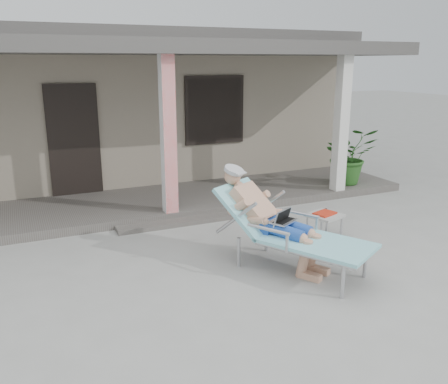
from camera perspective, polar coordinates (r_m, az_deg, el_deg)
name	(u,v)px	position (r m, az deg, el deg)	size (l,w,h in m)	color
ground	(220,267)	(6.39, -0.43, -9.00)	(60.00, 60.00, 0.00)	#9E9E99
house	(114,103)	(12.09, -13.05, 10.43)	(10.40, 5.40, 3.30)	gray
porch_deck	(157,202)	(9.03, -8.07, -1.25)	(10.00, 2.00, 0.15)	#605B56
porch_overhang	(152,53)	(8.60, -8.67, 16.24)	(10.00, 2.30, 2.85)	silver
porch_step	(176,223)	(7.99, -5.76, -3.68)	(2.00, 0.30, 0.07)	#605B56
lounger	(280,205)	(6.17, 6.80, -1.56)	(1.69, 2.17, 1.38)	#B7B7BC
side_table	(325,216)	(7.43, 12.00, -2.90)	(0.59, 0.59, 0.42)	#A8A7A3
potted_palm	(349,156)	(10.26, 14.81, 4.26)	(1.07, 0.93, 1.19)	#26591E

